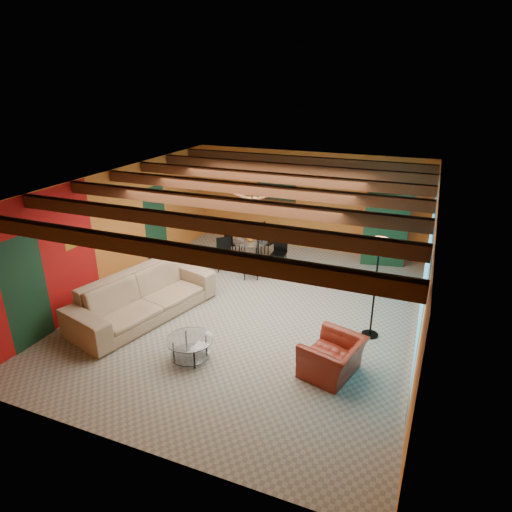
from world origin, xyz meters
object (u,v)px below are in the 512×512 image
at_px(coffee_table, 190,349).
at_px(potted_plant, 392,184).
at_px(armchair, 332,357).
at_px(armoire, 387,229).
at_px(floor_lamp, 375,289).
at_px(dining_table, 250,249).
at_px(vase, 250,228).
at_px(sofa, 144,296).

height_order(coffee_table, potted_plant, potted_plant).
relative_size(armchair, coffee_table, 1.20).
relative_size(armoire, potted_plant, 3.52).
bearing_deg(armchair, potted_plant, -167.07).
bearing_deg(floor_lamp, dining_table, 146.52).
bearing_deg(vase, floor_lamp, -33.48).
bearing_deg(coffee_table, potted_plant, 66.01).
relative_size(coffee_table, armoire, 0.44).
distance_m(dining_table, potted_plant, 3.85).
bearing_deg(coffee_table, sofa, 148.89).
bearing_deg(dining_table, floor_lamp, -33.48).
bearing_deg(potted_plant, sofa, -131.24).
bearing_deg(armoire, floor_lamp, -97.53).
bearing_deg(floor_lamp, armoire, 93.41).
bearing_deg(armchair, dining_table, -125.94).
bearing_deg(armoire, dining_table, -165.02).
distance_m(potted_plant, vase, 3.65).
distance_m(floor_lamp, potted_plant, 3.93).
relative_size(dining_table, floor_lamp, 0.93).
distance_m(coffee_table, dining_table, 4.22).
bearing_deg(vase, sofa, -107.30).
height_order(armoire, potted_plant, potted_plant).
bearing_deg(floor_lamp, potted_plant, 93.41).
bearing_deg(sofa, armchair, -81.53).
height_order(armoire, vase, armoire).
xyz_separation_m(floor_lamp, potted_plant, (-0.22, 3.76, 1.12)).
bearing_deg(vase, potted_plant, 25.92).
bearing_deg(floor_lamp, sofa, -167.53).
distance_m(dining_table, armoire, 3.53).
bearing_deg(dining_table, sofa, -107.30).
bearing_deg(armoire, coffee_table, -124.92).
distance_m(armchair, floor_lamp, 1.61).
distance_m(coffee_table, vase, 4.29).
xyz_separation_m(sofa, vase, (0.99, 3.19, 0.59)).
bearing_deg(armoire, sofa, -142.18).
xyz_separation_m(armchair, armoire, (0.19, 5.18, 0.60)).
bearing_deg(dining_table, potted_plant, 25.92).
xyz_separation_m(potted_plant, vase, (-3.15, -1.53, -1.05)).
xyz_separation_m(coffee_table, armoire, (2.53, 5.69, 0.70)).
relative_size(coffee_table, dining_table, 0.45).
xyz_separation_m(armchair, coffee_table, (-2.35, -0.52, -0.11)).
distance_m(sofa, armoire, 6.30).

